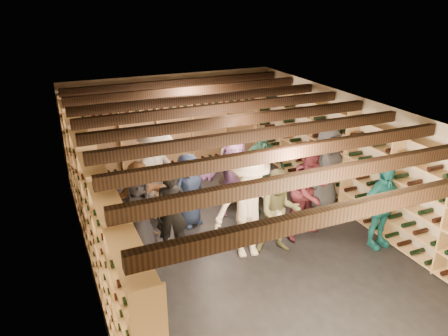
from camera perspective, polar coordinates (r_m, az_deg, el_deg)
The scene contains 23 objects.
ground at distance 8.57m, azimuth 1.54°, elevation -8.41°, with size 8.00×8.00×0.00m, color black.
walls at distance 8.03m, azimuth 1.63°, elevation -1.03°, with size 5.52×8.02×2.40m.
ceiling at distance 7.63m, azimuth 1.73°, elevation 7.26°, with size 5.50×8.00×0.01m, color beige.
ceiling_joists at distance 7.67m, azimuth 1.72°, elevation 6.25°, with size 5.40×7.12×0.18m.
wine_rack_left at distance 7.46m, azimuth -16.64°, elevation -5.01°, with size 0.32×7.50×2.15m.
wine_rack_right at distance 9.38m, azimuth 15.99°, elevation 0.80°, with size 0.32×7.50×2.15m.
wine_rack_back at distance 11.44m, azimuth -6.56°, elevation 5.41°, with size 4.70×0.30×2.15m.
crate_stack_left at distance 9.23m, azimuth -7.44°, elevation -4.43°, with size 0.58×0.47×0.51m.
crate_stack_right at distance 9.76m, azimuth 2.04°, elevation -2.69°, with size 0.53×0.37×0.51m.
crate_loose at distance 11.05m, azimuth 3.08°, elevation -0.55°, with size 0.50×0.33×0.17m, color tan.
person_0 at distance 7.73m, azimuth -11.05°, elevation -5.93°, with size 0.76×0.49×1.55m, color black.
person_1 at distance 7.66m, azimuth -6.82°, elevation -5.85°, with size 0.57×0.38×1.57m, color black.
person_2 at distance 7.71m, azimuth 7.18°, elevation -5.69°, with size 0.76×0.59×1.56m, color brown.
person_3 at distance 7.48m, azimuth 3.25°, elevation -5.02°, with size 1.23×0.71×1.90m, color beige.
person_4 at distance 8.28m, azimuth 19.84°, elevation -4.76°, with size 0.93×0.39×1.59m, color #1A6E71.
person_5 at distance 8.22m, azimuth -10.94°, elevation -4.19°, with size 1.42×0.45×1.54m, color brown.
person_6 at distance 8.56m, azimuth -4.67°, elevation -2.87°, with size 0.73×0.48×1.49m, color #1A2541.
person_7 at distance 9.45m, azimuth 0.80°, elevation -0.05°, with size 0.57×0.37×1.56m, color gray.
person_8 at distance 8.20m, azimuth 11.20°, elevation -3.02°, with size 0.90×0.70×1.86m, color #4E1A23.
person_9 at distance 8.89m, azimuth -8.79°, elevation -0.59°, with size 1.24×0.71×1.91m, color #B4ACA5.
person_10 at distance 9.02m, azimuth 4.80°, elevation -0.26°, with size 1.08×0.45×1.85m, color #1F4335.
person_11 at distance 8.93m, azimuth 1.38°, elevation -0.96°, with size 1.58×0.50×1.70m, color #7D5086.
person_12 at distance 9.37m, azimuth 13.22°, elevation -0.04°, with size 0.89×0.58×1.82m, color #38383D.
Camera 1 is at (-3.15, -6.66, 4.39)m, focal length 35.00 mm.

